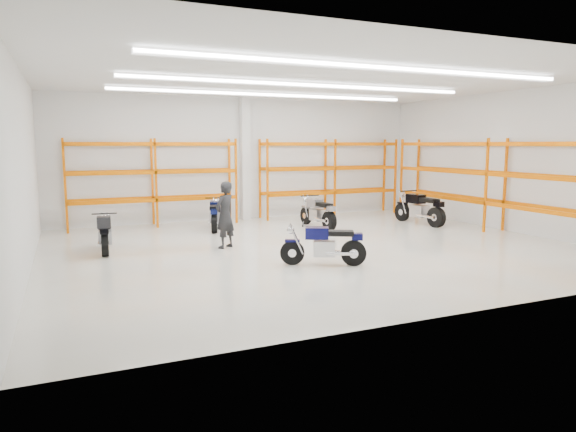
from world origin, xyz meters
name	(u,v)px	position (x,y,z in m)	size (l,w,h in m)	color
ground	(314,247)	(0.00, 0.00, 0.00)	(14.00, 14.00, 0.00)	beige
room_shell	(315,126)	(0.00, 0.03, 3.28)	(14.02, 12.02, 4.51)	silver
motorcycle_main	(327,246)	(-0.67, -2.03, 0.46)	(1.86, 1.04, 0.99)	black
motorcycle_back_a	(105,234)	(-5.32, 1.53, 0.50)	(0.65, 2.03, 1.04)	black
motorcycle_back_b	(215,215)	(-1.72, 3.90, 0.47)	(0.91, 2.01, 1.01)	black
motorcycle_back_c	(319,213)	(1.61, 2.91, 0.49)	(0.71, 2.15, 1.06)	black
motorcycle_back_d	(421,209)	(5.20, 2.08, 0.54)	(0.78, 2.36, 1.16)	black
standing_man	(225,215)	(-2.27, 0.88, 0.91)	(0.66, 0.43, 1.81)	black
structural_column	(245,159)	(0.00, 5.82, 2.25)	(0.32, 0.32, 4.50)	white
pallet_racking_back_left	(154,174)	(-3.40, 5.48, 1.79)	(5.67, 0.87, 3.00)	#EE5500
pallet_racking_back_right	(330,170)	(3.40, 5.48, 1.79)	(5.67, 0.87, 3.00)	#EE5500
pallet_racking_side	(496,175)	(6.48, 0.00, 1.81)	(0.87, 9.07, 3.00)	#EE5500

